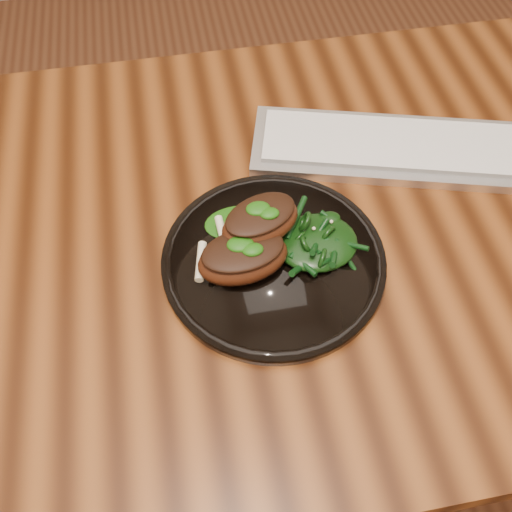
# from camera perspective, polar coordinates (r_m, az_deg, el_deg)

# --- Properties ---
(desk) EXTENTS (1.60, 0.80, 0.75)m
(desk) POSITION_cam_1_polar(r_m,az_deg,el_deg) (0.86, 1.28, 0.19)
(desk) COLOR black
(desk) RESTS_ON ground
(plate) EXTENTS (0.29, 0.29, 0.02)m
(plate) POSITION_cam_1_polar(r_m,az_deg,el_deg) (0.74, 1.76, -0.41)
(plate) COLOR black
(plate) RESTS_ON desk
(lamb_chop_front) EXTENTS (0.13, 0.09, 0.05)m
(lamb_chop_front) POSITION_cam_1_polar(r_m,az_deg,el_deg) (0.71, -1.38, -0.06)
(lamb_chop_front) COLOR #471E0D
(lamb_chop_front) RESTS_ON plate
(lamb_chop_back) EXTENTS (0.13, 0.10, 0.05)m
(lamb_chop_back) POSITION_cam_1_polar(r_m,az_deg,el_deg) (0.72, 0.37, 3.54)
(lamb_chop_back) COLOR #471E0D
(lamb_chop_back) RESTS_ON plate
(herb_smear) EXTENTS (0.09, 0.06, 0.01)m
(herb_smear) POSITION_cam_1_polar(r_m,az_deg,el_deg) (0.77, -1.81, 3.37)
(herb_smear) COLOR #0D4106
(herb_smear) RESTS_ON plate
(greens_heap) EXTENTS (0.11, 0.10, 0.04)m
(greens_heap) POSITION_cam_1_polar(r_m,az_deg,el_deg) (0.74, 6.10, 1.71)
(greens_heap) COLOR black
(greens_heap) RESTS_ON plate
(keyboard) EXTENTS (0.49, 0.26, 0.02)m
(keyboard) POSITION_cam_1_polar(r_m,az_deg,el_deg) (0.91, 14.83, 10.37)
(keyboard) COLOR silver
(keyboard) RESTS_ON desk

